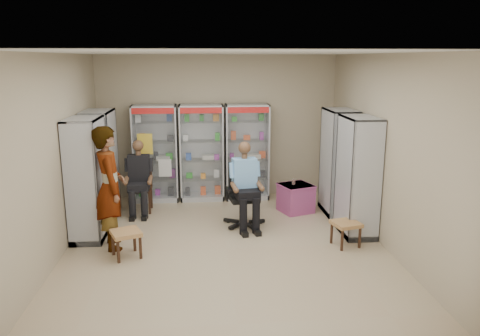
{
  "coord_description": "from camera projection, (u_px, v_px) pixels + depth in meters",
  "views": [
    {
      "loc": [
        -0.38,
        -6.86,
        2.93
      ],
      "look_at": [
        0.27,
        0.7,
        1.14
      ],
      "focal_mm": 35.0,
      "sensor_mm": 36.0,
      "label": 1
    }
  ],
  "objects": [
    {
      "name": "room_shell",
      "position": [
        226.0,
        124.0,
        6.9
      ],
      "size": [
        5.02,
        6.02,
        3.01
      ],
      "color": "tan",
      "rests_on": "ground"
    },
    {
      "name": "cabinet_right_near",
      "position": [
        358.0,
        176.0,
        7.8
      ],
      "size": [
        0.9,
        0.5,
        2.0
      ],
      "primitive_type": "cube",
      "rotation": [
        0.0,
        0.0,
        1.57
      ],
      "color": "#B8BAC0",
      "rests_on": "floor"
    },
    {
      "name": "seated_shopkeeper",
      "position": [
        244.0,
        187.0,
        8.2
      ],
      "size": [
        0.57,
        0.72,
        1.43
      ],
      "primitive_type": null,
      "rotation": [
        0.0,
        0.0,
        0.15
      ],
      "color": "#6799CC",
      "rests_on": "floor"
    },
    {
      "name": "cabinet_back_mid",
      "position": [
        202.0,
        153.0,
        9.74
      ],
      "size": [
        0.9,
        0.5,
        2.0
      ],
      "primitive_type": "cube",
      "color": "silver",
      "rests_on": "floor"
    },
    {
      "name": "cabinet_back_right",
      "position": [
        247.0,
        152.0,
        9.82
      ],
      "size": [
        0.9,
        0.5,
        2.0
      ],
      "primitive_type": "cube",
      "color": "#A6A7AD",
      "rests_on": "floor"
    },
    {
      "name": "floor",
      "position": [
        226.0,
        249.0,
        7.36
      ],
      "size": [
        6.0,
        6.0,
        0.0
      ],
      "primitive_type": "plane",
      "color": "tan",
      "rests_on": "ground"
    },
    {
      "name": "pink_trunk",
      "position": [
        296.0,
        198.0,
        9.09
      ],
      "size": [
        0.72,
        0.7,
        0.54
      ],
      "primitive_type": "cube",
      "rotation": [
        0.0,
        0.0,
        0.35
      ],
      "color": "#C54EA9",
      "rests_on": "floor"
    },
    {
      "name": "office_chair",
      "position": [
        244.0,
        195.0,
        8.28
      ],
      "size": [
        0.7,
        0.7,
        1.13
      ],
      "primitive_type": "cube",
      "rotation": [
        0.0,
        0.0,
        0.15
      ],
      "color": "black",
      "rests_on": "floor"
    },
    {
      "name": "woven_stool_a",
      "position": [
        346.0,
        234.0,
        7.44
      ],
      "size": [
        0.48,
        0.48,
        0.4
      ],
      "primitive_type": "cube",
      "rotation": [
        0.0,
        0.0,
        0.25
      ],
      "color": "olive",
      "rests_on": "floor"
    },
    {
      "name": "cabinet_left_near",
      "position": [
        87.0,
        179.0,
        7.62
      ],
      "size": [
        0.9,
        0.5,
        2.0
      ],
      "primitive_type": "cube",
      "rotation": [
        0.0,
        0.0,
        -1.57
      ],
      "color": "#B3B4BB",
      "rests_on": "floor"
    },
    {
      "name": "cabinet_right_far",
      "position": [
        338.0,
        162.0,
        8.87
      ],
      "size": [
        0.9,
        0.5,
        2.0
      ],
      "primitive_type": "cube",
      "rotation": [
        0.0,
        0.0,
        1.57
      ],
      "color": "#B2B5BA",
      "rests_on": "floor"
    },
    {
      "name": "wooden_chair",
      "position": [
        141.0,
        188.0,
        9.06
      ],
      "size": [
        0.42,
        0.42,
        0.94
      ],
      "primitive_type": "cube",
      "color": "black",
      "rests_on": "floor"
    },
    {
      "name": "seated_customer",
      "position": [
        140.0,
        179.0,
        8.96
      ],
      "size": [
        0.44,
        0.6,
        1.34
      ],
      "primitive_type": null,
      "color": "black",
      "rests_on": "floor"
    },
    {
      "name": "tea_glass",
      "position": [
        294.0,
        182.0,
        9.03
      ],
      "size": [
        0.07,
        0.07,
        0.1
      ],
      "primitive_type": "cylinder",
      "color": "#570F07",
      "rests_on": "pink_trunk"
    },
    {
      "name": "woven_stool_b",
      "position": [
        127.0,
        244.0,
        7.02
      ],
      "size": [
        0.54,
        0.54,
        0.41
      ],
      "primitive_type": "cube",
      "rotation": [
        0.0,
        0.0,
        0.39
      ],
      "color": "#A78546",
      "rests_on": "floor"
    },
    {
      "name": "cabinet_left_far",
      "position": [
        101.0,
        164.0,
        8.68
      ],
      "size": [
        0.9,
        0.5,
        2.0
      ],
      "primitive_type": "cube",
      "rotation": [
        0.0,
        0.0,
        -1.57
      ],
      "color": "silver",
      "rests_on": "floor"
    },
    {
      "name": "standing_man",
      "position": [
        110.0,
        188.0,
        7.23
      ],
      "size": [
        0.65,
        0.81,
        1.94
      ],
      "primitive_type": "imported",
      "rotation": [
        0.0,
        0.0,
        1.86
      ],
      "color": "gray",
      "rests_on": "floor"
    },
    {
      "name": "cabinet_back_left",
      "position": [
        156.0,
        154.0,
        9.66
      ],
      "size": [
        0.9,
        0.5,
        2.0
      ],
      "primitive_type": "cube",
      "color": "#B6B9BD",
      "rests_on": "floor"
    }
  ]
}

